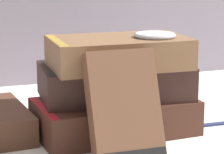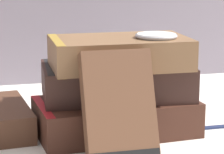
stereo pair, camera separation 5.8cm
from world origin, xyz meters
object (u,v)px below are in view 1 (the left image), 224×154
book_leaning_front (124,109)px  pocket_watch (156,36)px  book_flat_bottom (111,117)px  book_flat_middle (114,81)px  fountain_pen (222,121)px  book_flat_top (116,53)px  reading_glasses (52,113)px

book_leaning_front → pocket_watch: (0.07, 0.08, 0.08)m
book_flat_bottom → book_leaning_front: size_ratio=1.69×
book_flat_bottom → book_leaning_front: book_leaning_front is taller
book_flat_middle → fountain_pen: (0.16, -0.03, -0.07)m
book_flat_top → reading_glasses: bearing=119.2°
book_flat_middle → book_leaning_front: book_leaning_front is taller
book_leaning_front → reading_glasses: book_leaning_front is taller
book_leaning_front → pocket_watch: size_ratio=2.21×
book_flat_bottom → reading_glasses: book_flat_bottom is taller
book_flat_middle → book_flat_top: size_ratio=1.14×
book_leaning_front → reading_glasses: 0.23m
book_flat_middle → reading_glasses: book_flat_middle is taller
reading_glasses → book_flat_middle: bearing=-44.8°
book_leaning_front → reading_glasses: bearing=102.3°
book_flat_middle → book_flat_top: book_flat_top is taller
book_flat_middle → book_leaning_front: size_ratio=1.60×
book_flat_bottom → pocket_watch: bearing=-20.7°
book_flat_bottom → pocket_watch: (0.06, -0.02, 0.12)m
book_flat_top → fountain_pen: bearing=-3.5°
book_flat_middle → book_leaning_front: bearing=-98.2°
book_flat_bottom → reading_glasses: bearing=112.0°
book_flat_middle → pocket_watch: (0.05, -0.04, 0.07)m
book_flat_middle → fountain_pen: size_ratio=1.49×
reading_glasses → fountain_pen: 0.27m
fountain_pen → book_leaning_front: bearing=-156.9°
book_flat_top → pocket_watch: pocket_watch is taller
pocket_watch → fountain_pen: size_ratio=0.42×
book_leaning_front → book_flat_bottom: bearing=81.3°
reading_glasses → book_flat_bottom: bearing=-52.3°
book_flat_top → pocket_watch: bearing=-16.8°
book_flat_bottom → fountain_pen: (0.17, -0.01, -0.02)m
book_flat_middle → book_flat_top: 0.05m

